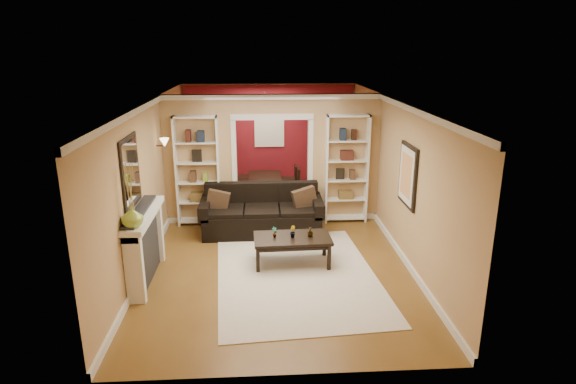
{
  "coord_description": "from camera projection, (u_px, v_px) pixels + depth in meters",
  "views": [
    {
      "loc": [
        -0.27,
        -8.68,
        3.64
      ],
      "look_at": [
        0.21,
        -0.8,
        1.23
      ],
      "focal_mm": 30.0,
      "sensor_mm": 36.0,
      "label": 1
    }
  ],
  "objects": [
    {
      "name": "plant_right",
      "position": [
        310.0,
        232.0,
        8.23
      ],
      "size": [
        0.14,
        0.14,
        0.19
      ],
      "primitive_type": "imported",
      "rotation": [
        0.0,
        0.0,
        4.28
      ],
      "color": "#336626",
      "rests_on": "coffee_table"
    },
    {
      "name": "fireplace",
      "position": [
        147.0,
        246.0,
        7.65
      ],
      "size": [
        0.32,
        1.7,
        1.16
      ],
      "primitive_type": "cube",
      "color": "white",
      "rests_on": "floor"
    },
    {
      "name": "dining_chair_se",
      "position": [
        287.0,
        179.0,
        12.23
      ],
      "size": [
        0.4,
        0.4,
        0.77
      ],
      "primitive_type": "cube",
      "rotation": [
        0.0,
        0.0,
        -1.63
      ],
      "color": "black",
      "rests_on": "floor"
    },
    {
      "name": "mirror",
      "position": [
        130.0,
        172.0,
        7.28
      ],
      "size": [
        0.03,
        0.95,
        1.1
      ],
      "primitive_type": "cube",
      "color": "silver",
      "rests_on": "wall_left"
    },
    {
      "name": "wall_back",
      "position": [
        269.0,
        135.0,
        12.8
      ],
      "size": [
        8.0,
        0.0,
        8.0
      ],
      "primitive_type": "plane",
      "rotation": [
        1.57,
        0.0,
        0.0
      ],
      "color": "tan",
      "rests_on": "ground"
    },
    {
      "name": "dining_chair_ne",
      "position": [
        289.0,
        184.0,
        11.65
      ],
      "size": [
        0.48,
        0.48,
        0.85
      ],
      "primitive_type": "cube",
      "rotation": [
        0.0,
        0.0,
        -1.73
      ],
      "color": "black",
      "rests_on": "floor"
    },
    {
      "name": "dining_window",
      "position": [
        269.0,
        128.0,
        12.67
      ],
      "size": [
        0.78,
        0.03,
        0.98
      ],
      "primitive_type": "cube",
      "color": "#8CA5CC",
      "rests_on": "wall_back"
    },
    {
      "name": "partition_wall",
      "position": [
        272.0,
        159.0,
        10.12
      ],
      "size": [
        4.5,
        0.15,
        2.7
      ],
      "primitive_type": "cube",
      "color": "tan",
      "rests_on": "floor"
    },
    {
      "name": "dining_chair_nw",
      "position": [
        243.0,
        183.0,
        11.57
      ],
      "size": [
        0.54,
        0.54,
        0.93
      ],
      "primitive_type": "cube",
      "rotation": [
        0.0,
        0.0,
        1.37
      ],
      "color": "black",
      "rests_on": "floor"
    },
    {
      "name": "dining_chair_sw",
      "position": [
        244.0,
        178.0,
        12.15
      ],
      "size": [
        0.45,
        0.45,
        0.88
      ],
      "primitive_type": "cube",
      "rotation": [
        0.0,
        0.0,
        1.53
      ],
      "color": "black",
      "rests_on": "floor"
    },
    {
      "name": "area_rug",
      "position": [
        296.0,
        275.0,
        7.96
      ],
      "size": [
        2.85,
        3.79,
        0.01
      ],
      "primitive_type": "cube",
      "rotation": [
        0.0,
        0.0,
        0.08
      ],
      "color": "silver",
      "rests_on": "floor"
    },
    {
      "name": "bookshelf_right",
      "position": [
        346.0,
        169.0,
        10.11
      ],
      "size": [
        0.9,
        0.3,
        2.3
      ],
      "primitive_type": "cube",
      "color": "white",
      "rests_on": "floor"
    },
    {
      "name": "red_back_panel",
      "position": [
        269.0,
        137.0,
        12.78
      ],
      "size": [
        4.44,
        0.04,
        2.64
      ],
      "primitive_type": "cube",
      "color": "maroon",
      "rests_on": "floor"
    },
    {
      "name": "wall_right",
      "position": [
        393.0,
        172.0,
        9.11
      ],
      "size": [
        0.0,
        8.0,
        8.0
      ],
      "primitive_type": "plane",
      "rotation": [
        1.57,
        0.0,
        -1.57
      ],
      "color": "tan",
      "rests_on": "ground"
    },
    {
      "name": "plant_center",
      "position": [
        292.0,
        232.0,
        8.21
      ],
      "size": [
        0.11,
        0.13,
        0.2
      ],
      "primitive_type": "imported",
      "rotation": [
        0.0,
        0.0,
        1.83
      ],
      "color": "#336626",
      "rests_on": "coffee_table"
    },
    {
      "name": "pillow_left",
      "position": [
        218.0,
        202.0,
        9.52
      ],
      "size": [
        0.44,
        0.16,
        0.43
      ],
      "primitive_type": "cube",
      "rotation": [
        0.0,
        0.0,
        -0.09
      ],
      "color": "#523923",
      "rests_on": "sofa"
    },
    {
      "name": "vase",
      "position": [
        132.0,
        217.0,
        6.81
      ],
      "size": [
        0.32,
        0.32,
        0.32
      ],
      "primitive_type": "imported",
      "rotation": [
        0.0,
        0.0,
        -0.04
      ],
      "color": "#8BAC37",
      "rests_on": "fireplace"
    },
    {
      "name": "pillow_right",
      "position": [
        305.0,
        199.0,
        9.61
      ],
      "size": [
        0.49,
        0.26,
        0.47
      ],
      "primitive_type": "cube",
      "rotation": [
        0.0,
        0.0,
        0.29
      ],
      "color": "#523923",
      "rests_on": "sofa"
    },
    {
      "name": "dining_table",
      "position": [
        266.0,
        188.0,
        11.95
      ],
      "size": [
        1.48,
        0.82,
        0.52
      ],
      "primitive_type": "imported",
      "rotation": [
        0.0,
        0.0,
        1.57
      ],
      "color": "black",
      "rests_on": "floor"
    },
    {
      "name": "framed_art",
      "position": [
        407.0,
        175.0,
        8.09
      ],
      "size": [
        0.04,
        0.85,
        1.05
      ],
      "primitive_type": "cube",
      "color": "black",
      "rests_on": "wall_right"
    },
    {
      "name": "wall_sconce",
      "position": [
        161.0,
        144.0,
        9.24
      ],
      "size": [
        0.18,
        0.18,
        0.22
      ],
      "primitive_type": "cube",
      "color": "#FFE0A5",
      "rests_on": "wall_left"
    },
    {
      "name": "chandelier",
      "position": [
        270.0,
        117.0,
        11.36
      ],
      "size": [
        0.5,
        0.5,
        0.3
      ],
      "primitive_type": "cube",
      "color": "#39211A",
      "rests_on": "ceiling"
    },
    {
      "name": "wall_front",
      "position": [
        287.0,
        269.0,
        5.16
      ],
      "size": [
        8.0,
        0.0,
        8.0
      ],
      "primitive_type": "plane",
      "rotation": [
        -1.57,
        0.0,
        0.0
      ],
      "color": "tan",
      "rests_on": "ground"
    },
    {
      "name": "plant_left",
      "position": [
        275.0,
        232.0,
        8.19
      ],
      "size": [
        0.12,
        0.12,
        0.19
      ],
      "primitive_type": "imported",
      "rotation": [
        0.0,
        0.0,
        0.71
      ],
      "color": "#336626",
      "rests_on": "coffee_table"
    },
    {
      "name": "floor",
      "position": [
        275.0,
        241.0,
        9.37
      ],
      "size": [
        8.0,
        8.0,
        0.0
      ],
      "primitive_type": "plane",
      "color": "brown",
      "rests_on": "ground"
    },
    {
      "name": "sofa",
      "position": [
        262.0,
        210.0,
        9.65
      ],
      "size": [
        2.44,
        1.05,
        0.95
      ],
      "primitive_type": "cube",
      "color": "black",
      "rests_on": "floor"
    },
    {
      "name": "wall_left",
      "position": [
        152.0,
        176.0,
        8.85
      ],
      "size": [
        0.0,
        8.0,
        8.0
      ],
      "primitive_type": "plane",
      "rotation": [
        1.57,
        0.0,
        1.57
      ],
      "color": "tan",
      "rests_on": "ground"
    },
    {
      "name": "ceiling",
      "position": [
        274.0,
        101.0,
        8.58
      ],
      "size": [
        8.0,
        8.0,
        0.0
      ],
      "primitive_type": "plane",
      "rotation": [
        3.14,
        0.0,
        0.0
      ],
      "color": "white",
      "rests_on": "ground"
    },
    {
      "name": "coffee_table",
      "position": [
        292.0,
        250.0,
        8.31
      ],
      "size": [
        1.34,
        0.76,
        0.5
      ],
      "primitive_type": "cube",
      "rotation": [
        0.0,
        0.0,
        0.04
      ],
      "color": "black",
      "rests_on": "floor"
    },
    {
      "name": "bookshelf_left",
      "position": [
        198.0,
        171.0,
        9.93
      ],
      "size": [
        0.9,
        0.3,
        2.3
      ],
      "primitive_type": "cube",
      "color": "white",
      "rests_on": "floor"
    }
  ]
}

